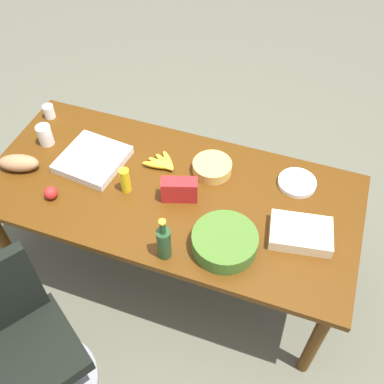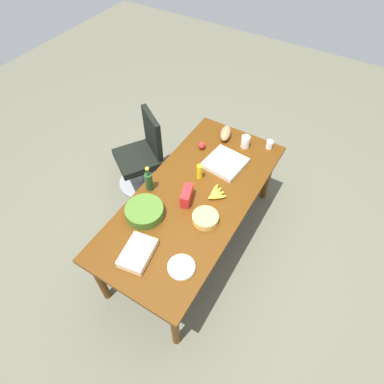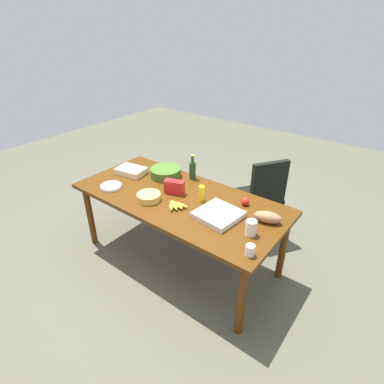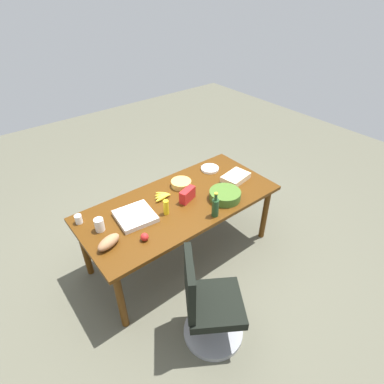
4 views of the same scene
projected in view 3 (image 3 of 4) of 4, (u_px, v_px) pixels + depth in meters
The scene contains 16 objects.
ground_plane at pixel (180, 258), 3.42m from camera, with size 10.00×10.00×0.00m, color #5A5848.
conference_table at pixel (179, 203), 3.07m from camera, with size 2.16×1.00×0.79m.
office_chair at pixel (258, 204), 3.67m from camera, with size 0.66×0.66×1.01m.
salad_bowl at pixel (166, 172), 3.41m from camera, with size 0.34×0.34×0.10m, color #416622.
chip_bowl at pixel (149, 197), 2.96m from camera, with size 0.23×0.23×0.07m, color #DFB056.
paper_cup at pixel (250, 250), 2.25m from camera, with size 0.07×0.07×0.09m, color white.
paper_plate_stack at pixel (111, 186), 3.19m from camera, with size 0.22×0.22×0.03m, color white.
bread_loaf at pixel (268, 217), 2.62m from camera, with size 0.24×0.11×0.10m, color #A07049.
wine_bottle at pixel (192, 170), 3.34m from camera, with size 0.09×0.09×0.28m.
mustard_bottle at pixel (202, 194), 2.92m from camera, with size 0.06×0.06×0.16m, color yellow.
sheet_cake at pixel (131, 171), 3.48m from camera, with size 0.32×0.22×0.07m, color beige.
chip_bag_red at pixel (174, 187), 3.06m from camera, with size 0.20×0.08×0.14m, color red.
pizza_box at pixel (218, 214), 2.71m from camera, with size 0.36×0.36×0.05m, color silver.
apple_red at pixel (245, 202), 2.88m from camera, with size 0.08×0.08×0.08m, color red.
banana_bunch at pixel (176, 205), 2.84m from camera, with size 0.21×0.16×0.04m.
mayo_jar at pixel (251, 228), 2.46m from camera, with size 0.09×0.09×0.13m, color white.
Camera 3 is at (1.71, -1.99, 2.31)m, focal length 28.43 mm.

